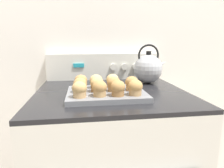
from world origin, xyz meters
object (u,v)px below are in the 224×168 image
object	(u,v)px
muffin_r1_c0	(80,85)
tea_kettle	(148,68)
muffin_r2_c1	(96,81)
muffin_r2_c2	(113,81)
muffin_r0_c0	(79,90)
muffin_r2_c0	(81,82)
muffin_r0_c3	(135,88)
muffin_r0_c1	(100,89)
muffin_pan	(106,94)
muffin_r1_c3	(132,84)
muffin_r1_c1	(97,85)
muffin_r1_c2	(114,84)
muffin_r0_c2	(118,88)

from	to	relation	value
muffin_r1_c0	tea_kettle	distance (m)	0.47
muffin_r2_c1	muffin_r2_c2	bearing A→B (deg)	2.28
muffin_r0_c0	muffin_r2_c0	size ratio (longest dim) A/B	1.00
muffin_r0_c3	muffin_r0_c1	bearing A→B (deg)	178.47
muffin_pan	muffin_r2_c0	size ratio (longest dim) A/B	5.31
muffin_r0_c1	muffin_r1_c3	bearing A→B (deg)	27.04
muffin_r1_c1	muffin_r1_c3	size ratio (longest dim) A/B	1.00
muffin_pan	tea_kettle	size ratio (longest dim) A/B	1.53
muffin_r2_c1	tea_kettle	distance (m)	0.37
muffin_r0_c1	muffin_r1_c0	world-z (taller)	same
muffin_r0_c3	muffin_r1_c2	xyz separation A→B (m)	(-0.08, 0.08, 0.00)
muffin_r1_c1	muffin_r2_c1	size ratio (longest dim) A/B	1.00
muffin_r0_c0	muffin_r1_c0	bearing A→B (deg)	88.84
muffin_r2_c1	muffin_r0_c1	bearing A→B (deg)	-88.07
muffin_r1_c1	muffin_r2_c0	bearing A→B (deg)	133.54
muffin_r1_c0	muffin_r0_c3	bearing A→B (deg)	-18.89
muffin_r0_c0	muffin_r1_c3	world-z (taller)	same
muffin_r1_c3	muffin_r2_c2	world-z (taller)	same
muffin_r0_c1	muffin_r1_c2	xyz separation A→B (m)	(0.07, 0.08, 0.00)
muffin_r0_c2	muffin_pan	bearing A→B (deg)	116.13
muffin_r0_c3	muffin_r1_c1	xyz separation A→B (m)	(-0.15, 0.08, 0.00)
muffin_r1_c1	muffin_r1_c2	bearing A→B (deg)	-1.20
muffin_r1_c2	muffin_r2_c1	size ratio (longest dim) A/B	1.00
muffin_r0_c0	muffin_r2_c2	xyz separation A→B (m)	(0.16, 0.16, 0.00)
tea_kettle	muffin_r1_c3	bearing A→B (deg)	-122.47
muffin_r1_c2	tea_kettle	world-z (taller)	tea_kettle
muffin_r1_c0	muffin_r2_c0	xyz separation A→B (m)	(0.00, 0.08, 0.00)
muffin_r2_c1	muffin_r0_c2	bearing A→B (deg)	-62.55
muffin_pan	muffin_r1_c3	distance (m)	0.12
muffin_r2_c2	tea_kettle	distance (m)	0.30
muffin_r0_c2	tea_kettle	world-z (taller)	tea_kettle
muffin_pan	muffin_r2_c0	world-z (taller)	muffin_r2_c0
muffin_r0_c0	muffin_r0_c2	bearing A→B (deg)	-0.18
muffin_pan	muffin_r0_c3	xyz separation A→B (m)	(0.11, -0.08, 0.04)
muffin_r1_c1	muffin_r0_c0	bearing A→B (deg)	-133.24
muffin_r1_c0	muffin_r2_c2	distance (m)	0.17
muffin_r0_c3	muffin_r2_c2	distance (m)	0.17
muffin_r1_c2	muffin_r2_c0	distance (m)	0.17
muffin_r2_c1	muffin_r1_c2	bearing A→B (deg)	-44.09
muffin_r1_c1	tea_kettle	xyz separation A→B (m)	(0.32, 0.25, 0.03)
muffin_r0_c1	muffin_r1_c3	xyz separation A→B (m)	(0.15, 0.08, 0.00)
muffin_r2_c0	muffin_r2_c1	bearing A→B (deg)	-2.71
muffin_r1_c2	muffin_pan	bearing A→B (deg)	-179.59
muffin_r1_c1	tea_kettle	bearing A→B (deg)	38.50
muffin_pan	muffin_r1_c3	world-z (taller)	muffin_r1_c3
muffin_r0_c0	muffin_r0_c3	world-z (taller)	same
muffin_r1_c2	muffin_r2_c0	size ratio (longest dim) A/B	1.00
muffin_r0_c1	tea_kettle	distance (m)	0.46
muffin_r1_c1	muffin_r1_c0	bearing A→B (deg)	-177.80
muffin_pan	muffin_r2_c1	distance (m)	0.09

